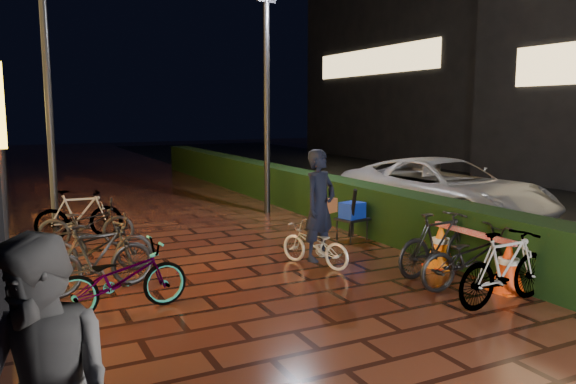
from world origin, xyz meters
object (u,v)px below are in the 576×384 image
traffic_barrier (472,255)px  cart_assembly (352,212)px  van (443,190)px  cyclist (317,224)px

traffic_barrier → cart_assembly: (-0.23, 2.98, 0.18)m
van → traffic_barrier: bearing=-133.8°
van → traffic_barrier: van is taller
van → cyclist: size_ratio=2.71×
cyclist → traffic_barrier: cyclist is taller
cart_assembly → cyclist: bearing=-139.1°
traffic_barrier → cart_assembly: cart_assembly is taller
traffic_barrier → cart_assembly: bearing=94.4°
traffic_barrier → cart_assembly: size_ratio=1.72×
cyclist → traffic_barrier: size_ratio=1.03×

